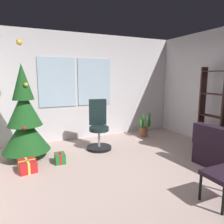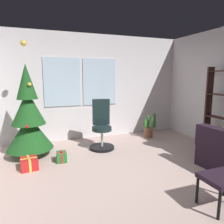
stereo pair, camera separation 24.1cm
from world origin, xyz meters
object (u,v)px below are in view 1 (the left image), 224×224
at_px(gift_box_red, 27,166).
at_px(office_chair, 99,130).
at_px(potted_plant, 145,126).
at_px(holiday_tree, 25,120).
at_px(bookshelf, 213,113).
at_px(gift_box_green, 60,158).

height_order(gift_box_red, office_chair, office_chair).
relative_size(gift_box_red, potted_plant, 0.50).
xyz_separation_m(holiday_tree, office_chair, (1.53, -0.06, -0.34)).
bearing_deg(bookshelf, holiday_tree, 163.81).
bearing_deg(potted_plant, holiday_tree, -174.11).
height_order(holiday_tree, bookshelf, holiday_tree).
relative_size(gift_box_red, office_chair, 0.30).
height_order(gift_box_green, potted_plant, potted_plant).
bearing_deg(gift_box_green, gift_box_red, -166.13).
distance_m(holiday_tree, bookshelf, 4.03).
height_order(holiday_tree, gift_box_red, holiday_tree).
bearing_deg(holiday_tree, gift_box_red, -92.51).
bearing_deg(bookshelf, potted_plant, 120.63).
relative_size(gift_box_green, potted_plant, 0.39).
xyz_separation_m(bookshelf, potted_plant, (-0.85, 1.44, -0.53)).
distance_m(bookshelf, potted_plant, 1.75).
relative_size(gift_box_green, bookshelf, 0.15).
bearing_deg(holiday_tree, gift_box_green, -43.07).
distance_m(holiday_tree, gift_box_green, 1.03).
xyz_separation_m(gift_box_green, office_chair, (0.97, 0.46, 0.35)).
relative_size(holiday_tree, office_chair, 2.07).
bearing_deg(potted_plant, gift_box_green, -161.34).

